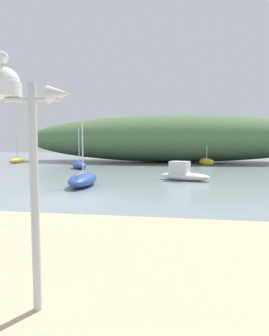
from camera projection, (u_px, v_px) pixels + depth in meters
ground_plane at (73, 199)px, 13.52m from camera, size 120.00×120.00×0.00m
distant_hill at (171, 139)px, 39.14m from camera, size 40.43×11.72×6.17m
mast_structure at (18, 116)px, 4.02m from camera, size 1.17×0.45×3.41m
seagull_on_radar at (3, 57)px, 3.99m from camera, size 0.29×0.27×0.24m
sailboat_mid_channel at (207, 162)px, 33.39m from camera, size 2.00×2.40×3.04m
motorboat_east_reach at (183, 174)px, 20.13m from camera, size 3.75×2.35×1.30m
sailboat_centre_water at (83, 179)px, 17.44m from camera, size 1.73×4.01×4.15m
sailboat_off_point at (79, 165)px, 29.03m from camera, size 2.82×3.46×4.02m
sailboat_far_right at (17, 160)px, 36.95m from camera, size 1.24×2.86×3.17m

